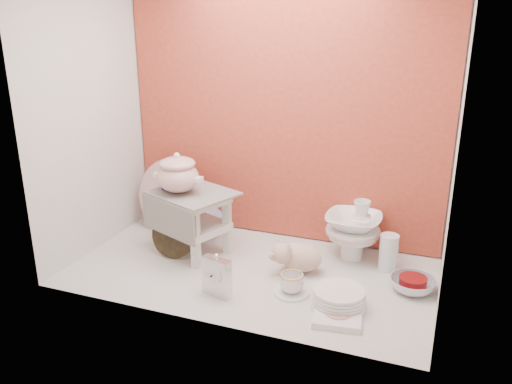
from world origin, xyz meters
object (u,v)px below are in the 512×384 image
crystal_bowl (413,285)px  step_stool (194,223)px  floral_platter (171,196)px  gold_rim_teacup (292,283)px  dinner_plate_stack (339,298)px  soup_tureen (178,173)px  mantel_clock (217,275)px  plush_pig (301,257)px  blue_white_vase (205,215)px  porcelain_tower (353,229)px

crystal_bowl → step_stool: bearing=179.1°
floral_platter → gold_rim_teacup: floral_platter is taller
dinner_plate_stack → crystal_bowl: size_ratio=1.17×
soup_tureen → mantel_clock: bearing=-42.5°
floral_platter → plush_pig: bearing=-14.7°
blue_white_vase → mantel_clock: 0.72m
dinner_plate_stack → crystal_bowl: bearing=41.9°
floral_platter → dinner_plate_stack: (1.11, -0.49, -0.17)m
floral_platter → porcelain_tower: floral_platter is taller
mantel_clock → porcelain_tower: porcelain_tower is taller
porcelain_tower → dinner_plate_stack: bearing=-85.2°
blue_white_vase → dinner_plate_stack: bearing=-30.1°
crystal_bowl → plush_pig: bearing=179.5°
floral_platter → gold_rim_teacup: (0.88, -0.45, -0.16)m
plush_pig → porcelain_tower: size_ratio=0.83×
soup_tureen → dinner_plate_stack: (0.92, -0.24, -0.41)m
step_stool → gold_rim_teacup: 0.68m
porcelain_tower → mantel_clock: bearing=-129.8°
step_stool → soup_tureen: (-0.06, -0.04, 0.28)m
soup_tureen → floral_platter: soup_tureen is taller
blue_white_vase → plush_pig: 0.71m
soup_tureen → blue_white_vase: 0.44m
step_stool → floral_platter: floral_platter is taller
step_stool → soup_tureen: 0.29m
plush_pig → dinner_plate_stack: bearing=-64.2°
crystal_bowl → porcelain_tower: size_ratio=0.64×
floral_platter → porcelain_tower: 1.07m
gold_rim_teacup → crystal_bowl: 0.57m
dinner_plate_stack → gold_rim_teacup: bearing=170.2°
gold_rim_teacup → crystal_bowl: size_ratio=0.55×
soup_tureen → gold_rim_teacup: size_ratio=2.24×
plush_pig → floral_platter: bearing=147.7°
blue_white_vase → crystal_bowl: bearing=-12.4°
step_stool → blue_white_vase: 0.26m
porcelain_tower → gold_rim_teacup: bearing=-111.6°
gold_rim_teacup → porcelain_tower: size_ratio=0.35×
soup_tureen → mantel_clock: size_ratio=1.25×
plush_pig → crystal_bowl: (0.55, -0.00, -0.05)m
soup_tureen → floral_platter: size_ratio=0.59×
blue_white_vase → plush_pig: bearing=-21.5°
floral_platter → crystal_bowl: 1.44m
plush_pig → mantel_clock: bearing=-146.8°
soup_tureen → crystal_bowl: 1.28m
step_stool → floral_platter: 0.34m
soup_tureen → mantel_clock: 0.61m
soup_tureen → blue_white_vase: soup_tureen is taller
blue_white_vase → crystal_bowl: 1.24m
blue_white_vase → porcelain_tower: bearing=-0.9°
gold_rim_teacup → porcelain_tower: 0.52m
floral_platter → mantel_clock: bearing=-46.2°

